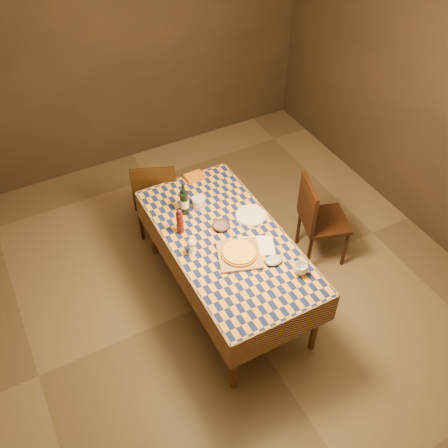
% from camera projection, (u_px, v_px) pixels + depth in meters
% --- Properties ---
extents(room, '(5.00, 5.10, 2.70)m').
position_uv_depth(room, '(227.00, 185.00, 3.75)').
color(room, brown).
rests_on(room, ground).
extents(dining_table, '(0.94, 1.84, 0.77)m').
position_uv_depth(dining_table, '(227.00, 245.00, 4.21)').
color(dining_table, brown).
rests_on(dining_table, ground).
extents(cutting_board, '(0.43, 0.43, 0.02)m').
position_uv_depth(cutting_board, '(239.00, 255.00, 4.01)').
color(cutting_board, '#9F794A').
rests_on(cutting_board, dining_table).
extents(pizza, '(0.31, 0.31, 0.03)m').
position_uv_depth(pizza, '(239.00, 253.00, 3.99)').
color(pizza, '#A3631B').
rests_on(pizza, cutting_board).
extents(pepper_mill, '(0.07, 0.07, 0.25)m').
position_uv_depth(pepper_mill, '(180.00, 222.00, 4.13)').
color(pepper_mill, '#491111').
rests_on(pepper_mill, dining_table).
extents(bowl, '(0.17, 0.17, 0.05)m').
position_uv_depth(bowl, '(221.00, 226.00, 4.23)').
color(bowl, '#5A444C').
rests_on(bowl, dining_table).
extents(wine_glass, '(0.08, 0.08, 0.15)m').
position_uv_depth(wine_glass, '(192.00, 244.00, 3.97)').
color(wine_glass, silver).
rests_on(wine_glass, dining_table).
extents(wine_bottle, '(0.08, 0.08, 0.32)m').
position_uv_depth(wine_bottle, '(184.00, 202.00, 4.30)').
color(wine_bottle, black).
rests_on(wine_bottle, dining_table).
extents(deli_tub, '(0.12, 0.12, 0.10)m').
position_uv_depth(deli_tub, '(199.00, 203.00, 4.40)').
color(deli_tub, silver).
rests_on(deli_tub, dining_table).
extents(takeout_container, '(0.18, 0.13, 0.04)m').
position_uv_depth(takeout_container, '(194.00, 177.00, 4.70)').
color(takeout_container, '#BC6318').
rests_on(takeout_container, dining_table).
extents(white_plate, '(0.34, 0.34, 0.02)m').
position_uv_depth(white_plate, '(251.00, 215.00, 4.34)').
color(white_plate, white).
rests_on(white_plate, dining_table).
extents(tumbler, '(0.15, 0.15, 0.09)m').
position_uv_depth(tumbler, '(301.00, 269.00, 3.86)').
color(tumbler, silver).
rests_on(tumbler, dining_table).
extents(flour_patch, '(0.35, 0.31, 0.00)m').
position_uv_depth(flour_patch, '(257.00, 246.00, 4.09)').
color(flour_patch, white).
rests_on(flour_patch, dining_table).
extents(flour_bag, '(0.18, 0.16, 0.04)m').
position_uv_depth(flour_bag, '(274.00, 260.00, 3.95)').
color(flour_bag, '#A5ACD3').
rests_on(flour_bag, dining_table).
extents(chair_far, '(0.55, 0.56, 0.93)m').
position_uv_depth(chair_far, '(156.00, 194.00, 4.94)').
color(chair_far, black).
rests_on(chair_far, ground).
extents(chair_right, '(0.54, 0.53, 0.93)m').
position_uv_depth(chair_right, '(317.00, 217.00, 4.70)').
color(chair_right, black).
rests_on(chair_right, ground).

